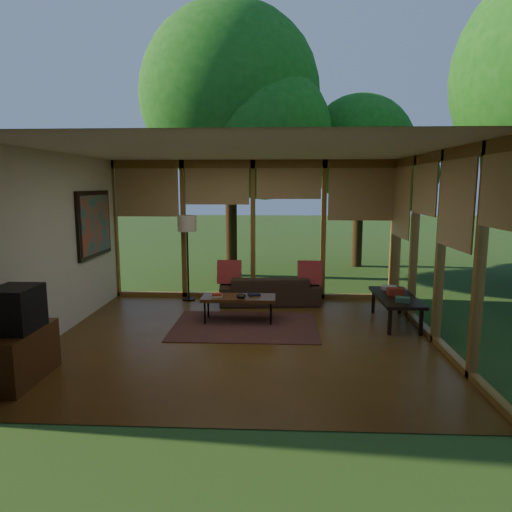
# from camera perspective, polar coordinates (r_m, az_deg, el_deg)

# --- Properties ---
(floor) EXTENTS (5.50, 5.50, 0.00)m
(floor) POSITION_cam_1_polar(r_m,az_deg,el_deg) (6.79, -1.54, -10.26)
(floor) COLOR brown
(floor) RESTS_ON ground
(ceiling) EXTENTS (5.50, 5.50, 0.00)m
(ceiling) POSITION_cam_1_polar(r_m,az_deg,el_deg) (6.43, -1.64, 13.10)
(ceiling) COLOR white
(ceiling) RESTS_ON ground
(wall_left) EXTENTS (0.04, 5.00, 2.70)m
(wall_left) POSITION_cam_1_polar(r_m,az_deg,el_deg) (7.22, -23.91, 1.15)
(wall_left) COLOR beige
(wall_left) RESTS_ON ground
(wall_front) EXTENTS (5.50, 0.04, 2.70)m
(wall_front) POSITION_cam_1_polar(r_m,az_deg,el_deg) (4.02, -4.29, -3.74)
(wall_front) COLOR beige
(wall_front) RESTS_ON ground
(window_wall_back) EXTENTS (5.50, 0.12, 2.70)m
(window_wall_back) POSITION_cam_1_polar(r_m,az_deg,el_deg) (8.95, -0.38, 3.27)
(window_wall_back) COLOR olive
(window_wall_back) RESTS_ON ground
(window_wall_right) EXTENTS (0.12, 5.00, 2.70)m
(window_wall_right) POSITION_cam_1_polar(r_m,az_deg,el_deg) (6.84, 22.05, 0.87)
(window_wall_right) COLOR olive
(window_wall_right) RESTS_ON ground
(tree_nw) EXTENTS (4.24, 4.24, 6.41)m
(tree_nw) POSITION_cam_1_polar(r_m,az_deg,el_deg) (11.43, -3.22, 19.23)
(tree_nw) COLOR #342313
(tree_nw) RESTS_ON ground
(tree_ne) EXTENTS (2.90, 2.90, 4.62)m
(tree_ne) POSITION_cam_1_polar(r_m,az_deg,el_deg) (12.90, 12.84, 12.82)
(tree_ne) COLOR #342313
(tree_ne) RESTS_ON ground
(rug) EXTENTS (2.28, 1.62, 0.01)m
(rug) POSITION_cam_1_polar(r_m,az_deg,el_deg) (7.33, -1.37, -8.75)
(rug) COLOR brown
(rug) RESTS_ON floor
(sofa) EXTENTS (1.92, 0.89, 0.54)m
(sofa) POSITION_cam_1_polar(r_m,az_deg,el_deg) (8.62, 1.68, -4.22)
(sofa) COLOR #36281B
(sofa) RESTS_ON floor
(pillow_left) EXTENTS (0.45, 0.24, 0.47)m
(pillow_left) POSITION_cam_1_polar(r_m,az_deg,el_deg) (8.55, -3.35, -2.08)
(pillow_left) COLOR maroon
(pillow_left) RESTS_ON sofa
(pillow_right) EXTENTS (0.45, 0.24, 0.47)m
(pillow_right) POSITION_cam_1_polar(r_m,az_deg,el_deg) (8.52, 6.73, -2.15)
(pillow_right) COLOR maroon
(pillow_right) RESTS_ON sofa
(ct_book_lower) EXTENTS (0.20, 0.16, 0.03)m
(ct_book_lower) POSITION_cam_1_polar(r_m,az_deg,el_deg) (7.46, -4.92, -5.02)
(ct_book_lower) COLOR #BCB6AB
(ct_book_lower) RESTS_ON coffee_table
(ct_book_upper) EXTENTS (0.18, 0.14, 0.03)m
(ct_book_upper) POSITION_cam_1_polar(r_m,az_deg,el_deg) (7.45, -4.92, -4.79)
(ct_book_upper) COLOR maroon
(ct_book_upper) RESTS_ON coffee_table
(ct_book_side) EXTENTS (0.22, 0.19, 0.03)m
(ct_book_side) POSITION_cam_1_polar(r_m,az_deg,el_deg) (7.53, -0.24, -4.85)
(ct_book_side) COLOR black
(ct_book_side) RESTS_ON coffee_table
(ct_bowl) EXTENTS (0.16, 0.16, 0.07)m
(ct_bowl) POSITION_cam_1_polar(r_m,az_deg,el_deg) (7.36, -1.87, -4.99)
(ct_bowl) COLOR black
(ct_bowl) RESTS_ON coffee_table
(media_cabinet) EXTENTS (0.50, 1.00, 0.60)m
(media_cabinet) POSITION_cam_1_polar(r_m,az_deg,el_deg) (5.98, -27.60, -10.95)
(media_cabinet) COLOR #512F16
(media_cabinet) RESTS_ON floor
(television) EXTENTS (0.45, 0.55, 0.50)m
(television) POSITION_cam_1_polar(r_m,az_deg,el_deg) (5.82, -27.82, -5.85)
(television) COLOR black
(television) RESTS_ON media_cabinet
(console_book_a) EXTENTS (0.25, 0.20, 0.08)m
(console_book_a) POSITION_cam_1_polar(r_m,az_deg,el_deg) (7.33, 17.86, -5.22)
(console_book_a) COLOR #355E4C
(console_book_a) RESTS_ON side_console
(console_book_b) EXTENTS (0.25, 0.19, 0.11)m
(console_book_b) POSITION_cam_1_polar(r_m,az_deg,el_deg) (7.75, 17.01, -4.29)
(console_book_b) COLOR maroon
(console_book_b) RESTS_ON side_console
(console_book_c) EXTENTS (0.24, 0.18, 0.06)m
(console_book_c) POSITION_cam_1_polar(r_m,az_deg,el_deg) (8.14, 16.32, -3.82)
(console_book_c) COLOR #BCB6AB
(console_book_c) RESTS_ON side_console
(floor_lamp) EXTENTS (0.36, 0.36, 1.65)m
(floor_lamp) POSITION_cam_1_polar(r_m,az_deg,el_deg) (8.82, -8.60, 3.45)
(floor_lamp) COLOR black
(floor_lamp) RESTS_ON floor
(coffee_table) EXTENTS (1.20, 0.50, 0.43)m
(coffee_table) POSITION_cam_1_polar(r_m,az_deg,el_deg) (7.48, -2.19, -5.33)
(coffee_table) COLOR #512F16
(coffee_table) RESTS_ON floor
(side_console) EXTENTS (0.60, 1.40, 0.46)m
(side_console) POSITION_cam_1_polar(r_m,az_deg,el_deg) (7.73, 17.07, -5.11)
(side_console) COLOR black
(side_console) RESTS_ON floor
(wall_painting) EXTENTS (0.06, 1.35, 1.15)m
(wall_painting) POSITION_cam_1_polar(r_m,az_deg,el_deg) (8.45, -19.54, 3.79)
(wall_painting) COLOR black
(wall_painting) RESTS_ON wall_left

